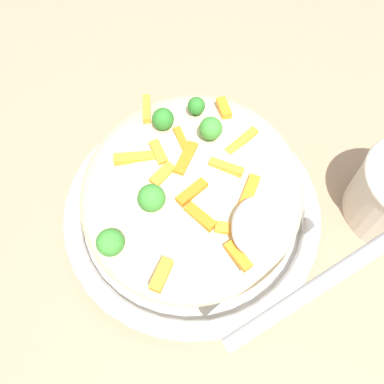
{
  "coord_description": "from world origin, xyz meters",
  "views": [
    {
      "loc": [
        0.2,
        0.05,
        0.44
      ],
      "look_at": [
        0.0,
        0.0,
        0.07
      ],
      "focal_mm": 37.78,
      "sensor_mm": 36.0,
      "label": 1
    }
  ],
  "objects": [
    {
      "name": "carrot_piece_9",
      "position": [
        -0.01,
        0.03,
        0.12
      ],
      "size": [
        0.01,
        0.03,
        0.01
      ],
      "primitive_type": "cube",
      "rotation": [
        0.0,
        0.0,
        1.42
      ],
      "color": "orange",
      "rests_on": "pasta_mound"
    },
    {
      "name": "carrot_piece_3",
      "position": [
        0.07,
        0.06,
        0.12
      ],
      "size": [
        0.03,
        0.03,
        0.01
      ],
      "primitive_type": "cube",
      "rotation": [
        0.0,
        0.0,
        0.86
      ],
      "color": "orange",
      "rests_on": "pasta_mound"
    },
    {
      "name": "pasta_mound",
      "position": [
        0.0,
        0.0,
        0.08
      ],
      "size": [
        0.24,
        0.23,
        0.08
      ],
      "primitive_type": "ellipsoid",
      "color": "beige",
      "rests_on": "serving_bowl"
    },
    {
      "name": "broccoli_floret_1",
      "position": [
        0.09,
        -0.05,
        0.13
      ],
      "size": [
        0.02,
        0.02,
        0.03
      ],
      "color": "#377928",
      "rests_on": "pasta_mound"
    },
    {
      "name": "carrot_piece_0",
      "position": [
        0.0,
        -0.06,
        0.12
      ],
      "size": [
        0.02,
        0.04,
        0.01
      ],
      "primitive_type": "cube",
      "rotation": [
        0.0,
        0.0,
        5.04
      ],
      "color": "orange",
      "rests_on": "pasta_mound"
    },
    {
      "name": "broccoli_floret_3",
      "position": [
        -0.04,
        0.01,
        0.13
      ],
      "size": [
        0.02,
        0.02,
        0.03
      ],
      "color": "#377928",
      "rests_on": "pasta_mound"
    },
    {
      "name": "broccoli_floret_4",
      "position": [
        -0.07,
        -0.01,
        0.13
      ],
      "size": [
        0.02,
        0.02,
        0.02
      ],
      "color": "#296820",
      "rests_on": "pasta_mound"
    },
    {
      "name": "carrot_piece_10",
      "position": [
        0.05,
        0.05,
        0.12
      ],
      "size": [
        0.01,
        0.04,
        0.01
      ],
      "primitive_type": "cube",
      "rotation": [
        0.0,
        0.0,
        4.81
      ],
      "color": "orange",
      "rests_on": "pasta_mound"
    },
    {
      "name": "serving_bowl",
      "position": [
        0.0,
        0.0,
        0.02
      ],
      "size": [
        0.29,
        0.29,
        0.05
      ],
      "color": "silver",
      "rests_on": "ground_plane"
    },
    {
      "name": "ground_plane",
      "position": [
        0.0,
        0.0,
        0.0
      ],
      "size": [
        2.4,
        2.4,
        0.0
      ],
      "primitive_type": "plane",
      "color": "#9E7F60"
    },
    {
      "name": "carrot_piece_1",
      "position": [
        0.05,
        0.02,
        0.12
      ],
      "size": [
        0.02,
        0.03,
        0.01
      ],
      "primitive_type": "cube",
      "rotation": [
        0.0,
        0.0,
        4.21
      ],
      "color": "orange",
      "rests_on": "pasta_mound"
    },
    {
      "name": "carrot_piece_7",
      "position": [
        -0.01,
        -0.01,
        0.12
      ],
      "size": [
        0.04,
        0.02,
        0.01
      ],
      "primitive_type": "cube",
      "rotation": [
        0.0,
        0.0,
        6.14
      ],
      "color": "orange",
      "rests_on": "pasta_mound"
    },
    {
      "name": "carrot_piece_11",
      "position": [
        0.03,
        0.01,
        0.12
      ],
      "size": [
        0.03,
        0.03,
        0.01
      ],
      "primitive_type": "cube",
      "rotation": [
        0.0,
        0.0,
        2.55
      ],
      "color": "orange",
      "rests_on": "pasta_mound"
    },
    {
      "name": "carrot_piece_2",
      "position": [
        -0.01,
        -0.04,
        0.12
      ],
      "size": [
        0.03,
        0.02,
        0.01
      ],
      "primitive_type": "cube",
      "rotation": [
        0.0,
        0.0,
        3.8
      ],
      "color": "orange",
      "rests_on": "pasta_mound"
    },
    {
      "name": "carrot_piece_14",
      "position": [
        -0.04,
        0.04,
        0.12
      ],
      "size": [
        0.04,
        0.03,
        0.01
      ],
      "primitive_type": "cube",
      "rotation": [
        0.0,
        0.0,
        5.72
      ],
      "color": "orange",
      "rests_on": "pasta_mound"
    },
    {
      "name": "carrot_piece_6",
      "position": [
        -0.03,
        -0.02,
        0.12
      ],
      "size": [
        0.03,
        0.02,
        0.01
      ],
      "primitive_type": "cube",
      "rotation": [
        0.0,
        0.0,
        3.73
      ],
      "color": "orange",
      "rests_on": "pasta_mound"
    },
    {
      "name": "serving_spoon",
      "position": [
        0.07,
        0.08,
        0.14
      ],
      "size": [
        0.14,
        0.13,
        0.08
      ],
      "color": "#B7B7BC",
      "rests_on": "pasta_mound"
    },
    {
      "name": "carrot_piece_12",
      "position": [
        -0.08,
        0.01,
        0.12
      ],
      "size": [
        0.03,
        0.02,
        0.01
      ],
      "primitive_type": "cube",
      "rotation": [
        0.0,
        0.0,
        0.5
      ],
      "color": "orange",
      "rests_on": "pasta_mound"
    },
    {
      "name": "broccoli_floret_2",
      "position": [
        0.05,
        -0.02,
        0.13
      ],
      "size": [
        0.02,
        0.02,
        0.03
      ],
      "color": "#377928",
      "rests_on": "pasta_mound"
    },
    {
      "name": "carrot_piece_4",
      "position": [
        -0.06,
        -0.06,
        0.12
      ],
      "size": [
        0.03,
        0.02,
        0.01
      ],
      "primitive_type": "cube",
      "rotation": [
        0.0,
        0.0,
        0.31
      ],
      "color": "orange",
      "rests_on": "pasta_mound"
    },
    {
      "name": "carrot_piece_5",
      "position": [
        0.11,
        0.0,
        0.12
      ],
      "size": [
        0.03,
        0.01,
        0.01
      ],
      "primitive_type": "cube",
      "rotation": [
        0.0,
        0.0,
        3.0
      ],
      "color": "orange",
      "rests_on": "pasta_mound"
    },
    {
      "name": "broccoli_floret_0",
      "position": [
        -0.04,
        -0.04,
        0.13
      ],
      "size": [
        0.02,
        0.02,
        0.02
      ],
      "color": "#296820",
      "rests_on": "pasta_mound"
    },
    {
      "name": "carrot_piece_13",
      "position": [
        0.01,
        0.06,
        0.12
      ],
      "size": [
        0.04,
        0.02,
        0.01
      ],
      "primitive_type": "cube",
      "rotation": [
        0.0,
        0.0,
        6.14
      ],
      "color": "orange",
      "rests_on": "pasta_mound"
    },
    {
      "name": "carrot_piece_8",
      "position": [
        0.01,
        -0.02,
        0.12
      ],
      "size": [
        0.03,
        0.02,
        0.01
      ],
      "primitive_type": "cube",
      "rotation": [
        0.0,
        0.0,
        2.67
      ],
      "color": "orange",
      "rests_on": "pasta_mound"
    }
  ]
}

